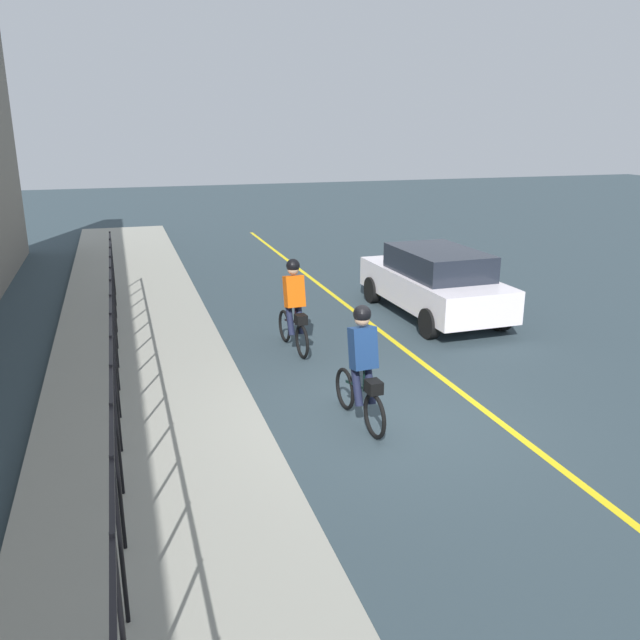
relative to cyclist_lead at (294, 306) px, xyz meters
name	(u,v)px	position (x,y,z in m)	size (l,w,h in m)	color
ground_plane	(387,422)	(-3.49, -0.49, -0.91)	(80.00, 80.00, 0.00)	#2F3E45
lane_line_centre	(482,408)	(-3.49, -2.09, -0.91)	(36.00, 0.12, 0.01)	yellow
sidewalk	(153,449)	(-3.49, 2.91, -0.84)	(40.00, 3.20, 0.15)	gray
iron_fence	(114,347)	(-2.49, 3.31, 0.33)	(14.97, 0.04, 1.60)	black
cyclist_lead	(294,306)	(0.00, 0.00, 0.00)	(1.71, 0.38, 1.83)	black
cyclist_follow	(362,367)	(-3.45, -0.09, 0.00)	(1.71, 0.38, 1.83)	black
patrol_sedan	(434,281)	(1.38, -3.68, -0.09)	(4.44, 2.01, 1.58)	white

